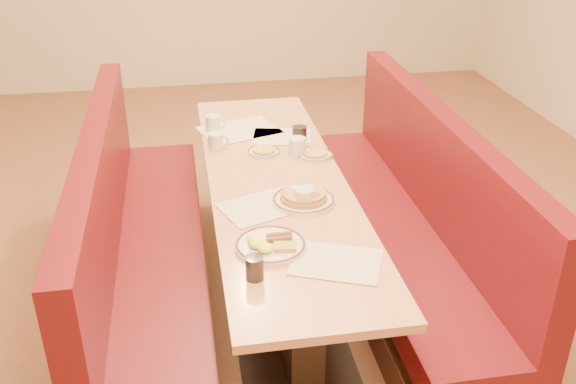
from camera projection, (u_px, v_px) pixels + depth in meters
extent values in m
plane|color=#9E6647|center=(278.00, 296.00, 3.67)|extent=(8.00, 8.00, 0.00)
cube|color=black|center=(278.00, 292.00, 3.66)|extent=(0.55, 1.88, 0.06)
cube|color=black|center=(277.00, 243.00, 3.51)|extent=(0.15, 1.75, 0.71)
cube|color=tan|center=(277.00, 182.00, 3.33)|extent=(0.70, 2.50, 0.04)
cube|color=#4C3326|center=(156.00, 294.00, 3.52)|extent=(0.55, 2.50, 0.20)
cube|color=#530E16|center=(151.00, 253.00, 3.40)|extent=(0.55, 2.50, 0.16)
cube|color=#530E16|center=(100.00, 192.00, 3.19)|extent=(0.12, 2.50, 0.60)
cube|color=#4C3326|center=(392.00, 270.00, 3.73)|extent=(0.55, 2.50, 0.20)
cube|color=#530E16|center=(396.00, 230.00, 3.60)|extent=(0.55, 2.50, 0.16)
cube|color=#530E16|center=(439.00, 166.00, 3.46)|extent=(0.12, 2.50, 0.60)
cube|color=beige|center=(261.00, 207.00, 3.05)|extent=(0.44, 0.39, 0.00)
cube|color=beige|center=(336.00, 262.00, 2.63)|extent=(0.44, 0.39, 0.00)
cube|color=beige|center=(239.00, 130.00, 3.91)|extent=(0.53, 0.46, 0.00)
cube|color=beige|center=(282.00, 137.00, 3.82)|extent=(0.39, 0.33, 0.00)
cylinder|color=silver|center=(304.00, 200.00, 3.09)|extent=(0.30, 0.30, 0.02)
torus|color=brown|center=(304.00, 199.00, 3.09)|extent=(0.30, 0.30, 0.01)
cylinder|color=#D6894C|center=(304.00, 197.00, 3.08)|extent=(0.23, 0.23, 0.02)
cylinder|color=#D6894C|center=(304.00, 193.00, 3.07)|extent=(0.21, 0.21, 0.02)
cylinder|color=#FDEAA5|center=(309.00, 187.00, 3.10)|extent=(0.04, 0.04, 0.01)
cylinder|color=#FDEAA5|center=(295.00, 188.00, 3.09)|extent=(0.04, 0.04, 0.01)
cylinder|color=#FDEAA5|center=(299.00, 195.00, 3.03)|extent=(0.04, 0.04, 0.01)
cylinder|color=#FDEAA5|center=(313.00, 193.00, 3.04)|extent=(0.04, 0.04, 0.01)
cylinder|color=silver|center=(271.00, 246.00, 2.73)|extent=(0.31, 0.31, 0.02)
torus|color=brown|center=(271.00, 244.00, 2.72)|extent=(0.30, 0.30, 0.01)
ellipsoid|color=#FFFC41|center=(258.00, 243.00, 2.69)|extent=(0.08, 0.08, 0.04)
ellipsoid|color=#FFFC41|center=(266.00, 248.00, 2.66)|extent=(0.07, 0.07, 0.04)
ellipsoid|color=#FFFC41|center=(254.00, 238.00, 2.73)|extent=(0.06, 0.06, 0.03)
cylinder|color=brown|center=(279.00, 239.00, 2.74)|extent=(0.11, 0.03, 0.02)
cylinder|color=brown|center=(279.00, 235.00, 2.77)|extent=(0.11, 0.03, 0.02)
cube|color=gold|center=(285.00, 247.00, 2.68)|extent=(0.10, 0.08, 0.02)
cylinder|color=silver|center=(315.00, 155.00, 3.57)|extent=(0.20, 0.20, 0.01)
torus|color=brown|center=(315.00, 154.00, 3.56)|extent=(0.20, 0.20, 0.01)
cylinder|color=#EBBA53|center=(315.00, 153.00, 3.56)|extent=(0.14, 0.14, 0.01)
ellipsoid|color=#FFFC41|center=(310.00, 151.00, 3.57)|extent=(0.04, 0.04, 0.02)
cylinder|color=silver|center=(264.00, 152.00, 3.61)|extent=(0.19, 0.19, 0.01)
torus|color=brown|center=(264.00, 151.00, 3.60)|extent=(0.18, 0.18, 0.01)
cylinder|color=#EBBA53|center=(264.00, 150.00, 3.60)|extent=(0.13, 0.13, 0.01)
ellipsoid|color=#FFFC41|center=(259.00, 148.00, 3.61)|extent=(0.04, 0.04, 0.02)
cylinder|color=silver|center=(304.00, 198.00, 3.03)|extent=(0.09, 0.09, 0.10)
torus|color=silver|center=(314.00, 197.00, 3.04)|extent=(0.07, 0.02, 0.07)
cylinder|color=black|center=(304.00, 190.00, 3.01)|extent=(0.08, 0.08, 0.01)
cylinder|color=silver|center=(216.00, 141.00, 3.65)|extent=(0.08, 0.08, 0.09)
torus|color=silver|center=(224.00, 141.00, 3.66)|extent=(0.07, 0.02, 0.06)
cylinder|color=black|center=(215.00, 135.00, 3.64)|extent=(0.07, 0.07, 0.01)
cylinder|color=silver|center=(297.00, 146.00, 3.57)|extent=(0.09, 0.09, 0.10)
torus|color=silver|center=(306.00, 147.00, 3.56)|extent=(0.07, 0.04, 0.07)
cylinder|color=black|center=(297.00, 139.00, 3.55)|extent=(0.08, 0.08, 0.01)
cylinder|color=silver|center=(213.00, 123.00, 3.90)|extent=(0.09, 0.09, 0.09)
torus|color=silver|center=(221.00, 123.00, 3.91)|extent=(0.07, 0.02, 0.07)
cylinder|color=black|center=(213.00, 117.00, 3.88)|extent=(0.07, 0.07, 0.01)
cylinder|color=black|center=(255.00, 268.00, 2.51)|extent=(0.07, 0.07, 0.10)
cylinder|color=silver|center=(255.00, 268.00, 2.51)|extent=(0.07, 0.07, 0.10)
cylinder|color=black|center=(299.00, 136.00, 3.69)|extent=(0.08, 0.08, 0.11)
cylinder|color=silver|center=(299.00, 136.00, 3.69)|extent=(0.08, 0.08, 0.11)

